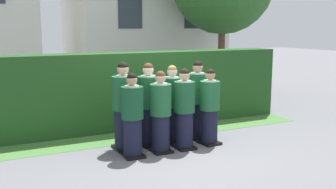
{
  "coord_description": "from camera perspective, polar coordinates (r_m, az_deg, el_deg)",
  "views": [
    {
      "loc": [
        -3.3,
        -6.47,
        2.34
      ],
      "look_at": [
        0.0,
        0.25,
        1.05
      ],
      "focal_mm": 41.71,
      "sensor_mm": 36.0,
      "label": 1
    }
  ],
  "objects": [
    {
      "name": "student_rear_row_1",
      "position": [
        7.76,
        -2.87,
        -1.76
      ],
      "size": [
        0.43,
        0.54,
        1.66
      ],
      "color": "black",
      "rests_on": "ground"
    },
    {
      "name": "hedge",
      "position": [
        9.22,
        -4.83,
        0.66
      ],
      "size": [
        7.64,
        0.7,
        1.77
      ],
      "color": "#214C1E",
      "rests_on": "ground"
    },
    {
      "name": "student_rear_row_2",
      "position": [
        8.0,
        0.6,
        -1.65
      ],
      "size": [
        0.41,
        0.51,
        1.59
      ],
      "color": "black",
      "rests_on": "ground"
    },
    {
      "name": "student_rear_row_0",
      "position": [
        7.53,
        -6.48,
        -2.01
      ],
      "size": [
        0.44,
        0.53,
        1.7
      ],
      "color": "black",
      "rests_on": "ground"
    },
    {
      "name": "school_building_main",
      "position": [
        16.74,
        -3.82,
        12.93
      ],
      "size": [
        6.27,
        4.47,
        6.39
      ],
      "color": "silver",
      "rests_on": "ground"
    },
    {
      "name": "lawn_strip",
      "position": [
        8.69,
        -2.81,
        -5.85
      ],
      "size": [
        7.64,
        0.9,
        0.01
      ],
      "primitive_type": "cube",
      "color": "#477A38",
      "rests_on": "ground"
    },
    {
      "name": "student_front_row_1",
      "position": [
        7.34,
        -1.09,
        -2.85
      ],
      "size": [
        0.4,
        0.45,
        1.55
      ],
      "color": "black",
      "rests_on": "ground"
    },
    {
      "name": "student_front_row_3",
      "position": [
        7.89,
        6.09,
        -2.07
      ],
      "size": [
        0.4,
        0.47,
        1.54
      ],
      "color": "black",
      "rests_on": "ground"
    },
    {
      "name": "student_rear_row_3",
      "position": [
        8.3,
        4.3,
        -1.04
      ],
      "size": [
        0.43,
        0.52,
        1.65
      ],
      "color": "black",
      "rests_on": "ground"
    },
    {
      "name": "student_front_row_2",
      "position": [
        7.56,
        2.4,
        -2.41
      ],
      "size": [
        0.41,
        0.45,
        1.57
      ],
      "color": "black",
      "rests_on": "ground"
    },
    {
      "name": "ground_plane",
      "position": [
        7.64,
        0.85,
        -8.08
      ],
      "size": [
        60.0,
        60.0,
        0.0
      ],
      "primitive_type": "plane",
      "color": "slate"
    },
    {
      "name": "student_front_row_0",
      "position": [
        7.09,
        -5.23,
        -3.35
      ],
      "size": [
        0.4,
        0.45,
        1.55
      ],
      "color": "black",
      "rests_on": "ground"
    }
  ]
}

